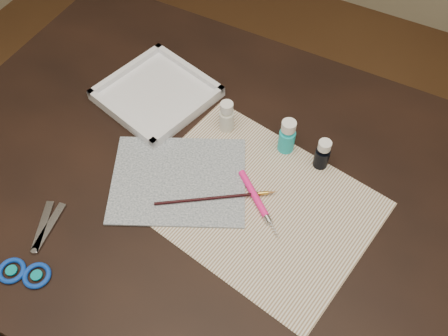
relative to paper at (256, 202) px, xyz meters
The scene contains 11 objects.
ground 0.77m from the paper, behind, with size 3.50×3.50×0.02m, color #422614.
table 0.38m from the paper, behind, with size 1.30×0.90×0.75m, color black.
paper is the anchor object (origin of this frame).
canvas 0.17m from the paper, behind, with size 0.27×0.22×0.00m, color #17283C.
paint_bottle_white 0.21m from the paper, 134.50° to the left, with size 0.03×0.03×0.08m, color silver.
paint_bottle_cyan 0.16m from the paper, 91.36° to the left, with size 0.03×0.03×0.09m, color #1ABFCB.
paint_bottle_navy 0.17m from the paper, 62.01° to the left, with size 0.03×0.03×0.07m, color black.
paintbrush 0.08m from the paper, 155.91° to the right, with size 0.25×0.01×0.01m, color black, non-canonical shape.
craft_knife 0.01m from the paper, 28.44° to the right, with size 0.17×0.01×0.01m, color #FF1B87, non-canonical shape.
scissors 0.43m from the paper, 139.95° to the right, with size 0.20×0.10×0.01m, color silver, non-canonical shape.
palette_tray 0.36m from the paper, 155.25° to the left, with size 0.23×0.23×0.03m, color white.
Camera 1 is at (0.27, -0.51, 1.60)m, focal length 40.00 mm.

